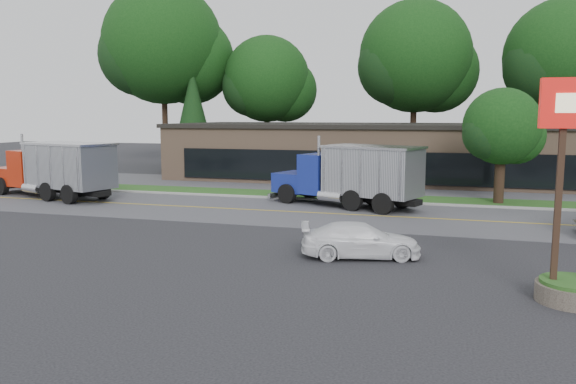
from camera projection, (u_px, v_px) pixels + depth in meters
name	position (u px, v px, depth m)	size (l,w,h in m)	color
ground	(240.00, 254.00, 20.34)	(140.00, 140.00, 0.00)	#36363B
road	(302.00, 212.00, 28.92)	(60.00, 8.00, 0.02)	slate
center_line	(302.00, 212.00, 28.92)	(60.00, 0.12, 0.01)	gold
curb	(320.00, 201.00, 32.92)	(60.00, 0.30, 0.12)	#9E9E99
grass_verge	(326.00, 196.00, 34.63)	(60.00, 3.40, 0.03)	#214E1B
far_parking	(341.00, 186.00, 39.40)	(60.00, 7.00, 0.02)	slate
strip_mall	(380.00, 153.00, 44.30)	(32.00, 12.00, 4.00)	#98765D
tree_far_a	(165.00, 50.00, 54.80)	(12.39, 11.66, 17.67)	#382619
tree_far_b	(269.00, 83.00, 54.41)	(8.81, 8.29, 12.57)	#382619
tree_far_c	(417.00, 62.00, 50.40)	(10.64, 10.02, 15.18)	#382619
tree_far_d	(565.00, 63.00, 46.24)	(10.16, 9.56, 14.50)	#382619
evergreen_left	(193.00, 113.00, 52.56)	(4.14, 4.14, 9.41)	#382619
tree_verge	(503.00, 130.00, 31.38)	(4.56, 4.29, 6.50)	#382619
dump_truck_red	(56.00, 168.00, 33.66)	(9.68, 5.08, 3.36)	black
dump_truck_blue	(353.00, 174.00, 30.36)	(8.77, 5.30, 3.36)	black
rally_car	(361.00, 240.00, 19.81)	(1.70, 4.19, 1.22)	white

